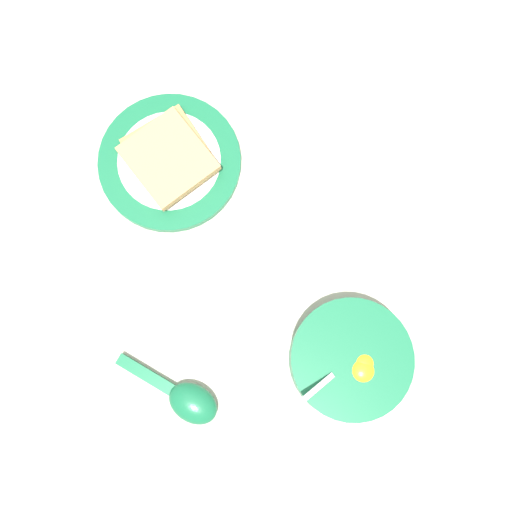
{
  "coord_description": "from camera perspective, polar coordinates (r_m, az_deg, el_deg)",
  "views": [
    {
      "loc": [
        -0.03,
        0.15,
        0.82
      ],
      "look_at": [
        -0.01,
        0.0,
        0.02
      ],
      "focal_mm": 42.0,
      "sensor_mm": 36.0,
      "label": 1
    }
  ],
  "objects": [
    {
      "name": "toast_plate",
      "position": [
        0.87,
        -8.21,
        8.85
      ],
      "size": [
        0.2,
        0.2,
        0.02
      ],
      "color": "#196B42",
      "rests_on": "ground_plane"
    },
    {
      "name": "soup_spoon",
      "position": [
        0.81,
        -6.72,
        -13.36
      ],
      "size": [
        0.15,
        0.09,
        0.03
      ],
      "color": "#196B42",
      "rests_on": "ground_plane"
    },
    {
      "name": "egg_bowl",
      "position": [
        0.8,
        8.96,
        -9.72
      ],
      "size": [
        0.16,
        0.16,
        0.08
      ],
      "color": "#196B42",
      "rests_on": "ground_plane"
    },
    {
      "name": "toast_sandwich",
      "position": [
        0.85,
        -8.28,
        9.35
      ],
      "size": [
        0.15,
        0.16,
        0.03
      ],
      "color": "tan",
      "rests_on": "toast_plate"
    },
    {
      "name": "ground_plane",
      "position": [
        0.83,
        -0.97,
        -0.13
      ],
      "size": [
        3.0,
        3.0,
        0.0
      ],
      "primitive_type": "plane",
      "color": "beige"
    }
  ]
}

